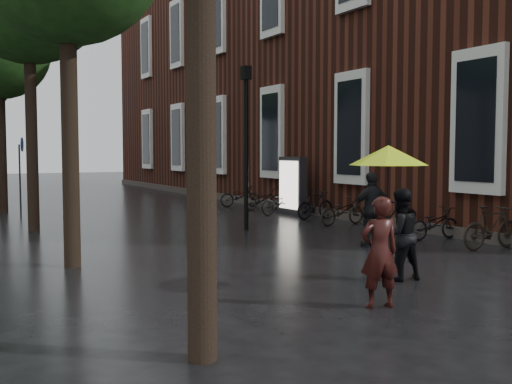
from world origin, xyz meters
TOP-DOWN VIEW (x-y plane):
  - brick_building at (10.47, 19.46)m, footprint 10.20×33.20m
  - street_trees at (-3.99, 15.91)m, footprint 4.33×34.03m
  - person_burgundy at (-0.89, 1.77)m, footprint 0.67×0.52m
  - person_black at (0.65, 3.03)m, footprint 0.86×0.71m
  - lime_umbrella at (-0.18, 2.41)m, footprint 1.24×1.24m
  - pedestrian_walking at (2.65, 6.15)m, footprint 1.09×0.58m
  - parked_bicycles at (4.67, 10.62)m, footprint 2.09×12.93m
  - ad_lightbox at (4.73, 12.94)m, footprint 0.31×1.36m
  - lamp_post at (1.47, 10.25)m, footprint 0.24×0.24m
  - cycle_sign at (-3.61, 17.48)m, footprint 0.14×0.50m

SIDE VIEW (x-z plane):
  - parked_bicycles at x=4.67m, z-range -0.06..0.98m
  - person_black at x=0.65m, z-range 0.00..1.61m
  - person_burgundy at x=-0.89m, z-range 0.00..1.61m
  - pedestrian_walking at x=2.65m, z-range 0.00..1.77m
  - ad_lightbox at x=4.73m, z-range 0.00..2.06m
  - cycle_sign at x=-3.61m, z-range 0.44..3.18m
  - lime_umbrella at x=-0.18m, z-range 1.28..3.09m
  - lamp_post at x=1.47m, z-range 0.50..5.15m
  - brick_building at x=10.47m, z-range -0.01..11.99m
  - street_trees at x=-3.99m, z-range 1.88..10.79m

